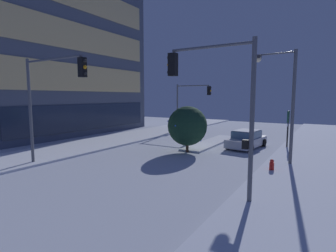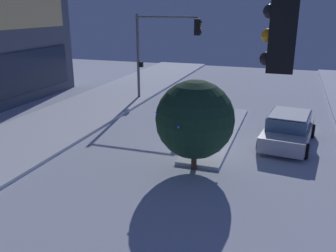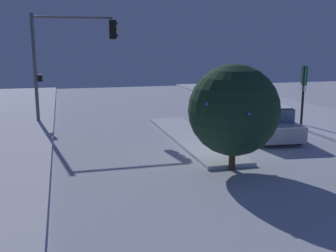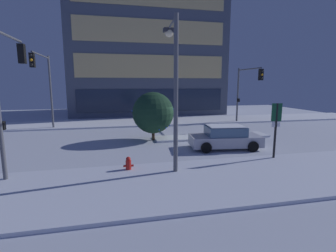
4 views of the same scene
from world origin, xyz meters
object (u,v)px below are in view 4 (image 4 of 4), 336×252
traffic_light_corner_near_left (8,78)px  parking_info_sign (276,124)px  fire_hydrant (128,165)px  traffic_light_corner_far_right (247,85)px  car_near (225,138)px  street_lamp_arched (173,73)px  decorated_tree_median (153,113)px  traffic_light_corner_far_left (44,78)px

traffic_light_corner_near_left → parking_info_sign: traffic_light_corner_near_left is taller
fire_hydrant → parking_info_sign: size_ratio=0.24×
traffic_light_corner_far_right → parking_info_sign: (-4.59, -11.28, -1.95)m
fire_hydrant → parking_info_sign: parking_info_sign is taller
car_near → traffic_light_corner_near_left: (-11.53, -1.83, 3.67)m
traffic_light_corner_near_left → street_lamp_arched: bearing=-100.2°
street_lamp_arched → parking_info_sign: (5.71, 0.23, -2.64)m
traffic_light_corner_far_right → fire_hydrant: size_ratio=7.60×
traffic_light_corner_far_right → decorated_tree_median: traffic_light_corner_far_right is taller
traffic_light_corner_far_right → parking_info_sign: 12.34m
traffic_light_corner_near_left → parking_info_sign: size_ratio=2.08×
fire_hydrant → decorated_tree_median: 7.13m
traffic_light_corner_near_left → street_lamp_arched: 7.46m
fire_hydrant → traffic_light_corner_near_left: bearing=165.7°
street_lamp_arched → fire_hydrant: bearing=95.0°
traffic_light_corner_far_left → street_lamp_arched: 13.90m
street_lamp_arched → traffic_light_corner_near_left: bearing=84.7°
traffic_light_corner_far_right → traffic_light_corner_far_left: (-18.50, -0.29, 0.66)m
car_near → fire_hydrant: bearing=-146.9°
traffic_light_corner_far_left → fire_hydrant: 13.44m
traffic_light_corner_near_left → parking_info_sign: (13.06, -1.09, -2.39)m
fire_hydrant → traffic_light_corner_far_left: bearing=118.2°
traffic_light_corner_far_left → street_lamp_arched: size_ratio=0.93×
traffic_light_corner_far_left → street_lamp_arched: street_lamp_arched is taller
traffic_light_corner_near_left → traffic_light_corner_far_left: 9.95m
car_near → decorated_tree_median: (-4.11, 3.41, 1.33)m
car_near → traffic_light_corner_near_left: traffic_light_corner_near_left is taller
traffic_light_corner_near_left → fire_hydrant: 6.69m
traffic_light_corner_near_left → street_lamp_arched: (7.34, -1.32, 0.25)m
decorated_tree_median → car_near: bearing=-39.6°
traffic_light_corner_far_right → parking_info_sign: traffic_light_corner_far_right is taller
street_lamp_arched → traffic_light_corner_far_right: bearing=-37.0°
traffic_light_corner_near_left → traffic_light_corner_far_left: traffic_light_corner_far_left is taller
traffic_light_corner_far_left → parking_info_sign: 17.93m
parking_info_sign → traffic_light_corner_far_left: bearing=58.6°
traffic_light_corner_near_left → street_lamp_arched: street_lamp_arched is taller
car_near → traffic_light_corner_far_left: 15.30m
parking_info_sign → decorated_tree_median: 8.47m
decorated_tree_median → parking_info_sign: bearing=-48.3°
car_near → traffic_light_corner_far_left: size_ratio=0.72×
fire_hydrant → parking_info_sign: bearing=1.7°
car_near → traffic_light_corner_near_left: size_ratio=0.73×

